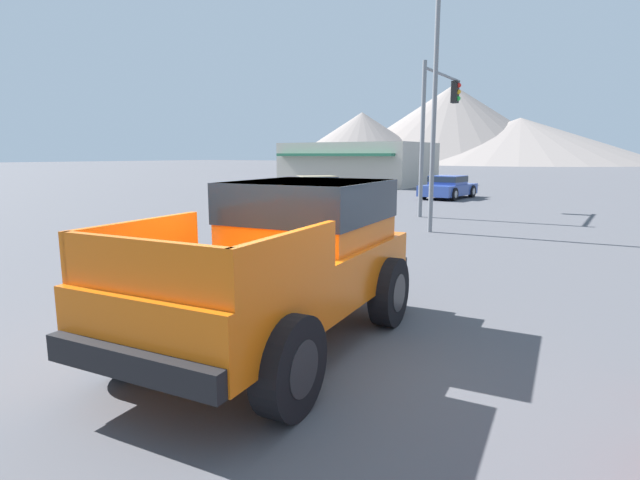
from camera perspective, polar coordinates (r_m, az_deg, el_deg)
The scene contains 8 objects.
ground_plane at distance 5.99m, azimuth -4.58°, elevation -13.29°, with size 320.00×320.00×0.00m, color #4C4C51.
orange_pickup_truck at distance 6.28m, azimuth -3.59°, elevation -1.38°, with size 2.62×4.85×1.99m.
parked_car_blue at distance 28.01m, azimuth 14.43°, elevation 5.92°, with size 2.19×4.21×1.22m.
parked_car_tan at distance 27.41m, azimuth -0.17°, elevation 6.12°, with size 4.48×4.59×1.20m.
traffic_light_main at distance 20.80m, azimuth 13.37°, elevation 14.10°, with size 0.38×4.20×5.71m.
street_lamp_post at distance 15.62m, azimuth 13.04°, elevation 17.38°, with size 0.90×0.24×7.43m.
storefront_building at distance 40.07m, azimuth 4.39°, elevation 8.68°, with size 10.64×8.08×3.24m.
distant_mountain_range at distance 141.49m, azimuth 15.81°, elevation 11.87°, with size 88.00×75.70×21.09m.
Camera 1 is at (3.33, -4.39, 2.34)m, focal length 28.00 mm.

